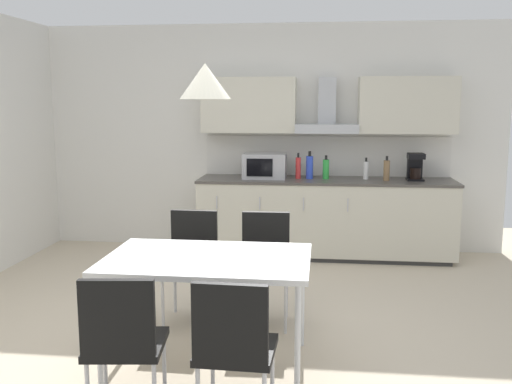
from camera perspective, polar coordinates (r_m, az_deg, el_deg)
ground_plane at (r=4.36m, az=-5.14°, el=-14.67°), size 7.33×8.38×0.02m
wall_back at (r=6.82m, az=-0.44°, el=5.46°), size 5.86×0.10×2.63m
kitchen_counter at (r=6.50m, az=6.91°, el=-2.53°), size 2.85×0.68×0.88m
backsplash_tile at (r=6.72m, az=7.01°, el=3.59°), size 2.83×0.02×0.46m
upper_wall_cabinets at (r=6.53m, az=7.12°, el=8.50°), size 2.83×0.40×0.62m
microwave at (r=6.44m, az=0.87°, el=2.63°), size 0.48×0.35×0.28m
coffee_maker at (r=6.52m, az=15.63°, el=2.45°), size 0.18×0.19×0.30m
bottle_green at (r=6.43m, az=7.01°, el=2.31°), size 0.07×0.07×0.27m
bottle_brown at (r=6.41m, az=12.92°, el=2.15°), size 0.07×0.07×0.27m
bottle_blue at (r=6.43m, az=5.38°, el=2.51°), size 0.08×0.08×0.31m
bottle_white at (r=6.47m, az=10.94°, el=2.17°), size 0.06×0.06×0.24m
bottle_red at (r=6.43m, az=4.24°, el=2.45°), size 0.06×0.06×0.29m
dining_table at (r=3.76m, az=-4.85°, el=-7.18°), size 1.33×0.87×0.74m
chair_far_right at (r=4.53m, az=0.91°, el=-6.44°), size 0.42×0.42×0.87m
chair_near_left at (r=3.15m, az=-13.18°, el=-13.84°), size 0.44×0.44×0.87m
chair_far_left at (r=4.63m, az=-6.46°, el=-6.18°), size 0.41×0.41×0.87m
chair_near_right at (r=3.01m, az=-2.24°, el=-14.70°), size 0.41×0.41×0.87m
pendant_lamp at (r=3.61m, az=-5.11°, el=10.98°), size 0.32×0.32×0.22m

